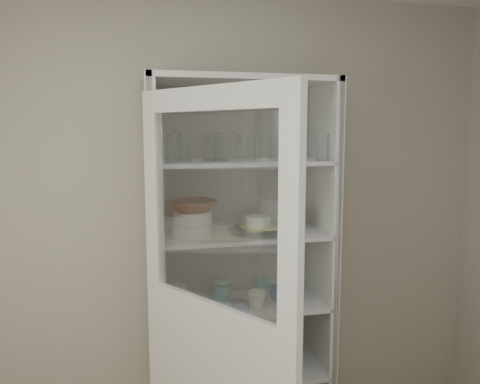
{
  "coord_description": "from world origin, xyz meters",
  "views": [
    {
      "loc": [
        -0.37,
        -1.2,
        1.82
      ],
      "look_at": [
        0.2,
        1.27,
        1.49
      ],
      "focal_mm": 35.0,
      "sensor_mm": 36.0,
      "label": 1
    }
  ],
  "objects_px": {
    "white_ramekin": "(259,221)",
    "cream_dish": "(216,366)",
    "goblet_3": "(288,144)",
    "mug_white": "(257,300)",
    "terracotta_bowl": "(193,206)",
    "measuring_cups": "(236,304)",
    "tin_box": "(276,358)",
    "yellow_trivet": "(259,227)",
    "mug_teal": "(262,288)",
    "goblet_0": "(176,144)",
    "mug_blue": "(280,294)",
    "teal_jar": "(222,291)",
    "glass_platter": "(259,230)",
    "pantry_cabinet": "(238,284)",
    "grey_bowl_stack": "(293,218)",
    "white_canister": "(176,295)",
    "plate_stack_front": "(193,230)",
    "cupboard_door": "(214,353)",
    "cream_bowl": "(193,217)",
    "goblet_2": "(243,144)",
    "goblet_1": "(235,145)",
    "plate_stack_back": "(195,224)"
  },
  "relations": [
    {
      "from": "terracotta_bowl",
      "to": "mug_blue",
      "type": "height_order",
      "value": "terracotta_bowl"
    },
    {
      "from": "goblet_1",
      "to": "measuring_cups",
      "type": "relative_size",
      "value": 1.62
    },
    {
      "from": "plate_stack_front",
      "to": "teal_jar",
      "type": "distance_m",
      "value": 0.42
    },
    {
      "from": "terracotta_bowl",
      "to": "cream_dish",
      "type": "xyz_separation_m",
      "value": [
        0.12,
        0.02,
        -0.93
      ]
    },
    {
      "from": "plate_stack_front",
      "to": "white_ramekin",
      "type": "bearing_deg",
      "value": 2.9
    },
    {
      "from": "mug_white",
      "to": "teal_jar",
      "type": "relative_size",
      "value": 0.91
    },
    {
      "from": "goblet_3",
      "to": "plate_stack_front",
      "type": "relative_size",
      "value": 0.72
    },
    {
      "from": "goblet_1",
      "to": "goblet_3",
      "type": "xyz_separation_m",
      "value": [
        0.31,
        -0.02,
        -0.0
      ]
    },
    {
      "from": "goblet_3",
      "to": "tin_box",
      "type": "xyz_separation_m",
      "value": [
        -0.08,
        -0.07,
        -1.25
      ]
    },
    {
      "from": "goblet_1",
      "to": "mug_teal",
      "type": "distance_m",
      "value": 0.85
    },
    {
      "from": "mug_blue",
      "to": "teal_jar",
      "type": "xyz_separation_m",
      "value": [
        -0.31,
        0.09,
        0.01
      ]
    },
    {
      "from": "goblet_3",
      "to": "yellow_trivet",
      "type": "xyz_separation_m",
      "value": [
        -0.2,
        -0.1,
        -0.46
      ]
    },
    {
      "from": "goblet_0",
      "to": "terracotta_bowl",
      "type": "bearing_deg",
      "value": -55.23
    },
    {
      "from": "cream_bowl",
      "to": "teal_jar",
      "type": "distance_m",
      "value": 0.48
    },
    {
      "from": "pantry_cabinet",
      "to": "teal_jar",
      "type": "distance_m",
      "value": 0.1
    },
    {
      "from": "goblet_0",
      "to": "mug_teal",
      "type": "distance_m",
      "value": 0.98
    },
    {
      "from": "pantry_cabinet",
      "to": "white_canister",
      "type": "distance_m",
      "value": 0.36
    },
    {
      "from": "mug_white",
      "to": "cupboard_door",
      "type": "bearing_deg",
      "value": -128.51
    },
    {
      "from": "goblet_3",
      "to": "white_canister",
      "type": "distance_m",
      "value": 1.05
    },
    {
      "from": "plate_stack_front",
      "to": "terracotta_bowl",
      "type": "relative_size",
      "value": 0.89
    },
    {
      "from": "goblet_2",
      "to": "cream_dish",
      "type": "xyz_separation_m",
      "value": [
        -0.19,
        -0.12,
        -1.25
      ]
    },
    {
      "from": "goblet_2",
      "to": "white_canister",
      "type": "xyz_separation_m",
      "value": [
        -0.4,
        -0.1,
        -0.82
      ]
    },
    {
      "from": "goblet_3",
      "to": "mug_white",
      "type": "xyz_separation_m",
      "value": [
        -0.24,
        -0.2,
        -0.83
      ]
    },
    {
      "from": "white_ramekin",
      "to": "cream_dish",
      "type": "distance_m",
      "value": 0.86
    },
    {
      "from": "cupboard_door",
      "to": "white_canister",
      "type": "distance_m",
      "value": 0.62
    },
    {
      "from": "white_canister",
      "to": "goblet_3",
      "type": "bearing_deg",
      "value": 6.72
    },
    {
      "from": "plate_stack_back",
      "to": "terracotta_bowl",
      "type": "xyz_separation_m",
      "value": [
        -0.03,
        -0.18,
        0.14
      ]
    },
    {
      "from": "goblet_0",
      "to": "tin_box",
      "type": "bearing_deg",
      "value": -5.75
    },
    {
      "from": "mug_blue",
      "to": "white_canister",
      "type": "relative_size",
      "value": 0.9
    },
    {
      "from": "goblet_2",
      "to": "tin_box",
      "type": "relative_size",
      "value": 0.9
    },
    {
      "from": "cream_dish",
      "to": "plate_stack_front",
      "type": "bearing_deg",
      "value": -170.44
    },
    {
      "from": "mug_white",
      "to": "goblet_1",
      "type": "bearing_deg",
      "value": 102.62
    },
    {
      "from": "grey_bowl_stack",
      "to": "white_canister",
      "type": "height_order",
      "value": "grey_bowl_stack"
    },
    {
      "from": "measuring_cups",
      "to": "glass_platter",
      "type": "bearing_deg",
      "value": 23.7
    },
    {
      "from": "yellow_trivet",
      "to": "mug_teal",
      "type": "xyz_separation_m",
      "value": [
        0.05,
        0.09,
        -0.38
      ]
    },
    {
      "from": "terracotta_bowl",
      "to": "yellow_trivet",
      "type": "relative_size",
      "value": 1.53
    },
    {
      "from": "goblet_2",
      "to": "white_ramekin",
      "type": "xyz_separation_m",
      "value": [
        0.06,
        -0.12,
        -0.42
      ]
    },
    {
      "from": "pantry_cabinet",
      "to": "mug_teal",
      "type": "bearing_deg",
      "value": 2.71
    },
    {
      "from": "pantry_cabinet",
      "to": "grey_bowl_stack",
      "type": "height_order",
      "value": "pantry_cabinet"
    },
    {
      "from": "cream_bowl",
      "to": "glass_platter",
      "type": "xyz_separation_m",
      "value": [
        0.37,
        0.02,
        -0.09
      ]
    },
    {
      "from": "mug_blue",
      "to": "teal_jar",
      "type": "bearing_deg",
      "value": 157.48
    },
    {
      "from": "mug_white",
      "to": "white_canister",
      "type": "xyz_separation_m",
      "value": [
        -0.42,
        0.12,
        0.02
      ]
    },
    {
      "from": "mug_blue",
      "to": "mug_teal",
      "type": "distance_m",
      "value": 0.14
    },
    {
      "from": "cupboard_door",
      "to": "white_canister",
      "type": "bearing_deg",
      "value": 156.44
    },
    {
      "from": "pantry_cabinet",
      "to": "goblet_0",
      "type": "height_order",
      "value": "pantry_cabinet"
    },
    {
      "from": "measuring_cups",
      "to": "cream_dish",
      "type": "bearing_deg",
      "value": 147.4
    },
    {
      "from": "cupboard_door",
      "to": "tin_box",
      "type": "relative_size",
      "value": 11.1
    },
    {
      "from": "goblet_3",
      "to": "measuring_cups",
      "type": "distance_m",
      "value": 0.94
    },
    {
      "from": "goblet_3",
      "to": "measuring_cups",
      "type": "relative_size",
      "value": 1.62
    },
    {
      "from": "teal_jar",
      "to": "plate_stack_back",
      "type": "bearing_deg",
      "value": 142.01
    }
  ]
}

